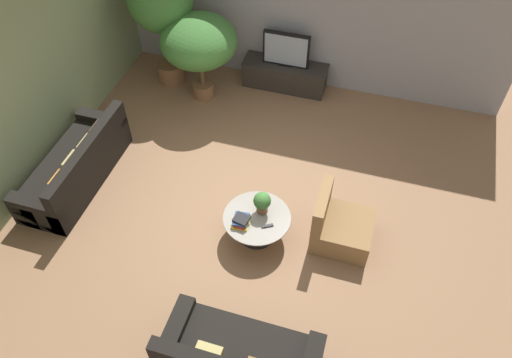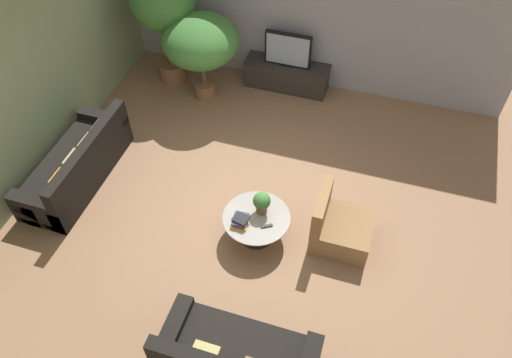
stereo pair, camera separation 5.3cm
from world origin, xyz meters
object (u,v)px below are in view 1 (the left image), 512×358
at_px(couch_by_wall, 77,167).
at_px(potted_plant_tabletop, 262,202).
at_px(television, 286,50).
at_px(media_console, 285,75).
at_px(potted_palm_tall, 161,3).
at_px(armchair_wicker, 339,227).
at_px(coffee_table, 257,223).
at_px(potted_palm_corner, 199,43).

height_order(couch_by_wall, potted_plant_tabletop, couch_by_wall).
bearing_deg(television, couch_by_wall, -127.39).
bearing_deg(media_console, television, -90.00).
height_order(media_console, potted_plant_tabletop, potted_plant_tabletop).
xyz_separation_m(television, couch_by_wall, (-2.46, -3.22, -0.52)).
distance_m(potted_palm_tall, potted_plant_tabletop, 4.03).
xyz_separation_m(couch_by_wall, potted_plant_tabletop, (2.99, -0.09, 0.31)).
bearing_deg(potted_plant_tabletop, armchair_wicker, 7.60).
bearing_deg(couch_by_wall, potted_palm_tall, 172.87).
height_order(coffee_table, potted_palm_corner, potted_palm_corner).
distance_m(television, coffee_table, 3.51).
bearing_deg(potted_palm_tall, potted_plant_tabletop, -47.56).
xyz_separation_m(television, armchair_wicker, (1.60, -3.17, -0.53)).
xyz_separation_m(media_console, armchair_wicker, (1.60, -3.17, 0.02)).
height_order(television, coffee_table, television).
bearing_deg(armchair_wicker, television, 26.85).
height_order(armchair_wicker, potted_palm_tall, potted_palm_tall).
distance_m(television, couch_by_wall, 4.09).
bearing_deg(potted_palm_corner, potted_palm_tall, 159.94).
xyz_separation_m(coffee_table, potted_plant_tabletop, (0.04, 0.13, 0.32)).
distance_m(potted_palm_tall, potted_palm_corner, 0.92).
xyz_separation_m(television, potted_palm_corner, (-1.36, -0.70, 0.32)).
height_order(television, potted_palm_corner, potted_palm_corner).
bearing_deg(couch_by_wall, potted_plant_tabletop, 88.30).
height_order(media_console, coffee_table, media_console).
height_order(coffee_table, potted_palm_tall, potted_palm_tall).
height_order(media_console, television, television).
xyz_separation_m(couch_by_wall, armchair_wicker, (4.06, 0.05, -0.02)).
height_order(armchair_wicker, potted_palm_corner, potted_palm_corner).
height_order(armchair_wicker, potted_plant_tabletop, armchair_wicker).
relative_size(television, armchair_wicker, 0.98).
distance_m(armchair_wicker, potted_plant_tabletop, 1.13).
distance_m(armchair_wicker, potted_palm_corner, 3.95).
xyz_separation_m(coffee_table, potted_palm_corner, (-1.85, 2.74, 0.85)).
bearing_deg(armchair_wicker, coffee_table, 103.65).
bearing_deg(media_console, potted_palm_corner, -152.64).
xyz_separation_m(television, potted_plant_tabletop, (0.53, -3.31, -0.20)).
distance_m(television, armchair_wicker, 3.59).
relative_size(potted_palm_corner, potted_plant_tabletop, 4.61).
distance_m(television, potted_palm_corner, 1.56).
distance_m(media_console, potted_palm_corner, 1.76).
distance_m(couch_by_wall, armchair_wicker, 4.06).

